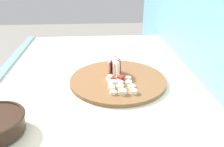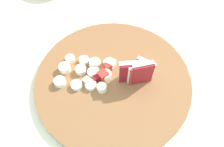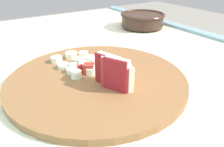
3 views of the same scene
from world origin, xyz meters
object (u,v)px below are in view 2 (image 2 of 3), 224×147
at_px(cutting_board, 113,79).
at_px(apple_wedge_fan, 137,72).
at_px(banana_slice_rows, 85,72).
at_px(apple_dice_pile, 102,70).

relative_size(cutting_board, apple_wedge_fan, 4.54).
height_order(cutting_board, banana_slice_rows, banana_slice_rows).
bearing_deg(apple_dice_pile, apple_wedge_fan, 178.72).
bearing_deg(cutting_board, apple_dice_pile, -18.31).
relative_size(cutting_board, apple_dice_pile, 4.58).
height_order(cutting_board, apple_dice_pile, apple_dice_pile).
xyz_separation_m(apple_wedge_fan, banana_slice_rows, (0.12, 0.01, -0.02)).
relative_size(apple_dice_pile, banana_slice_rows, 0.63).
relative_size(apple_wedge_fan, apple_dice_pile, 1.01).
distance_m(apple_wedge_fan, banana_slice_rows, 0.13).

